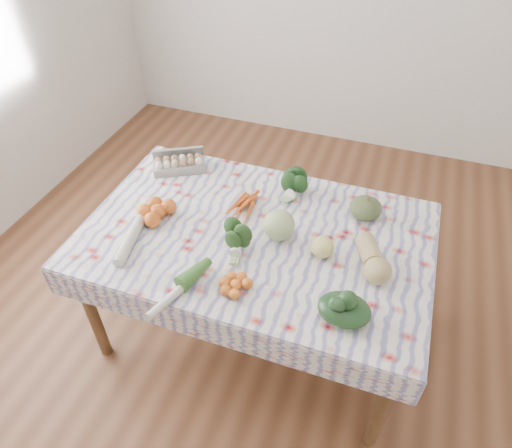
% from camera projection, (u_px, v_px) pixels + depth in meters
% --- Properties ---
extents(ground, '(4.50, 4.50, 0.00)m').
position_uv_depth(ground, '(256.00, 326.00, 2.71)').
color(ground, brown).
rests_on(ground, ground).
extents(dining_table, '(1.60, 1.00, 0.75)m').
position_uv_depth(dining_table, '(256.00, 245.00, 2.25)').
color(dining_table, brown).
rests_on(dining_table, ground).
extents(tablecloth, '(1.66, 1.06, 0.01)m').
position_uv_depth(tablecloth, '(256.00, 234.00, 2.20)').
color(tablecloth, silver).
rests_on(tablecloth, dining_table).
extents(egg_carton, '(0.31, 0.24, 0.08)m').
position_uv_depth(egg_carton, '(179.00, 165.00, 2.55)').
color(egg_carton, '#959691').
rests_on(egg_carton, tablecloth).
extents(carrot_bunch, '(0.25, 0.24, 0.04)m').
position_uv_depth(carrot_bunch, '(243.00, 206.00, 2.32)').
color(carrot_bunch, '#D5591D').
rests_on(carrot_bunch, tablecloth).
extents(kale_bunch, '(0.18, 0.16, 0.13)m').
position_uv_depth(kale_bunch, '(295.00, 185.00, 2.37)').
color(kale_bunch, '#183C17').
rests_on(kale_bunch, tablecloth).
extents(kabocha_squash, '(0.18, 0.18, 0.11)m').
position_uv_depth(kabocha_squash, '(366.00, 208.00, 2.25)').
color(kabocha_squash, '#43522C').
rests_on(kabocha_squash, tablecloth).
extents(cabbage, '(0.18, 0.18, 0.15)m').
position_uv_depth(cabbage, '(279.00, 225.00, 2.13)').
color(cabbage, '#9DB375').
rests_on(cabbage, tablecloth).
extents(butternut_squash, '(0.22, 0.28, 0.12)m').
position_uv_depth(butternut_squash, '(373.00, 258.00, 1.99)').
color(butternut_squash, tan).
rests_on(butternut_squash, tablecloth).
extents(orange_cluster, '(0.30, 0.30, 0.08)m').
position_uv_depth(orange_cluster, '(158.00, 211.00, 2.25)').
color(orange_cluster, '#D45C1C').
rests_on(orange_cluster, tablecloth).
extents(broccoli, '(0.16, 0.16, 0.10)m').
position_uv_depth(broccoli, '(237.00, 243.00, 2.07)').
color(broccoli, '#23471B').
rests_on(broccoli, tablecloth).
extents(mandarin_cluster, '(0.22, 0.22, 0.05)m').
position_uv_depth(mandarin_cluster, '(236.00, 284.00, 1.92)').
color(mandarin_cluster, orange).
rests_on(mandarin_cluster, tablecloth).
extents(grapefruit, '(0.13, 0.13, 0.10)m').
position_uv_depth(grapefruit, '(322.00, 247.00, 2.05)').
color(grapefruit, '#DDD672').
rests_on(grapefruit, tablecloth).
extents(spinach_bag, '(0.24, 0.21, 0.09)m').
position_uv_depth(spinach_bag, '(344.00, 310.00, 1.80)').
color(spinach_bag, black).
rests_on(spinach_bag, tablecloth).
extents(daikon, '(0.12, 0.37, 0.05)m').
position_uv_depth(daikon, '(132.00, 237.00, 2.14)').
color(daikon, beige).
rests_on(daikon, tablecloth).
extents(leek, '(0.15, 0.35, 0.04)m').
position_uv_depth(leek, '(179.00, 290.00, 1.91)').
color(leek, silver).
rests_on(leek, tablecloth).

